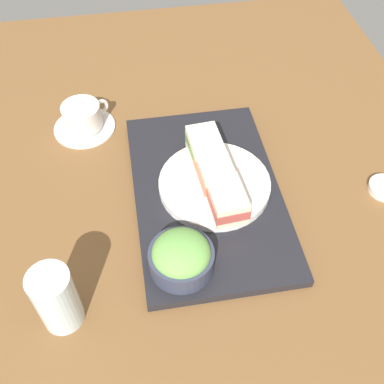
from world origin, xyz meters
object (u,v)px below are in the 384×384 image
(sandwich_plate, at_px, (214,184))
(coffee_cup, at_px, (83,118))
(sandwich_far, at_px, (204,147))
(drinking_glass, at_px, (56,299))
(salad_bowl, at_px, (181,256))
(sandwich_near, at_px, (227,200))
(sandwich_middle, at_px, (215,173))

(sandwich_plate, xyz_separation_m, coffee_cup, (0.22, 0.23, 0.00))
(sandwich_far, xyz_separation_m, coffee_cup, (0.16, 0.23, -0.03))
(drinking_glass, bearing_deg, salad_bowl, -75.61)
(sandwich_far, bearing_deg, drinking_glass, 135.23)
(sandwich_plate, distance_m, salad_bowl, 0.18)
(coffee_cup, bearing_deg, sandwich_far, -124.83)
(sandwich_far, bearing_deg, salad_bowl, 160.71)
(sandwich_far, relative_size, coffee_cup, 0.69)
(sandwich_plate, xyz_separation_m, drinking_glass, (-0.20, 0.27, 0.03))
(salad_bowl, bearing_deg, sandwich_far, -19.29)
(sandwich_plate, xyz_separation_m, salad_bowl, (-0.15, 0.08, 0.02))
(sandwich_plate, relative_size, drinking_glass, 1.75)
(sandwich_near, relative_size, sandwich_far, 0.98)
(salad_bowl, xyz_separation_m, drinking_glass, (-0.05, 0.19, 0.01))
(salad_bowl, distance_m, coffee_cup, 0.40)
(sandwich_near, height_order, sandwich_far, sandwich_far)
(sandwich_far, height_order, salad_bowl, sandwich_far)
(sandwich_plate, height_order, sandwich_near, sandwich_near)
(sandwich_near, height_order, coffee_cup, sandwich_near)
(sandwich_near, bearing_deg, sandwich_far, 6.81)
(drinking_glass, bearing_deg, sandwich_middle, -53.30)
(sandwich_near, distance_m, drinking_glass, 0.31)
(sandwich_plate, distance_m, drinking_glass, 0.34)
(salad_bowl, xyz_separation_m, coffee_cup, (0.37, 0.15, -0.02))
(sandwich_plate, relative_size, salad_bowl, 1.95)
(sandwich_middle, relative_size, salad_bowl, 0.82)
(coffee_cup, relative_size, drinking_glass, 1.10)
(sandwich_plate, height_order, sandwich_middle, sandwich_middle)
(sandwich_far, relative_size, drinking_glass, 0.76)
(sandwich_far, distance_m, salad_bowl, 0.23)
(sandwich_near, height_order, drinking_glass, drinking_glass)
(sandwich_plate, relative_size, sandwich_near, 2.37)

